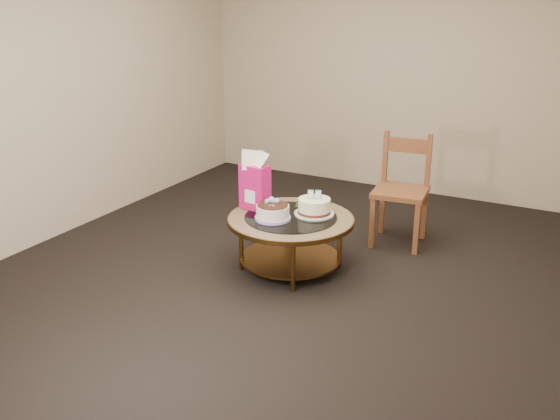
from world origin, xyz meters
The scene contains 8 objects.
ground centered at (0.00, 0.00, 0.00)m, with size 5.00×5.00×0.00m, color black.
room_walls centered at (0.00, 0.00, 1.54)m, with size 4.52×5.02×2.61m.
coffee_table centered at (0.00, 0.00, 0.38)m, with size 1.02×1.02×0.46m.
decorated_cake centered at (-0.10, -0.12, 0.51)m, with size 0.28×0.28×0.17m.
cream_cake centered at (0.14, 0.14, 0.52)m, with size 0.32×0.32×0.21m.
gift_bag centered at (-0.35, 0.03, 0.70)m, with size 0.26×0.20×0.48m.
pillar_candle centered at (-0.02, 0.28, 0.49)m, with size 0.12×0.12×0.09m.
dining_chair centered at (0.59, 0.99, 0.50)m, with size 0.50×0.50×0.98m.
Camera 1 is at (2.12, -4.15, 2.20)m, focal length 40.00 mm.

